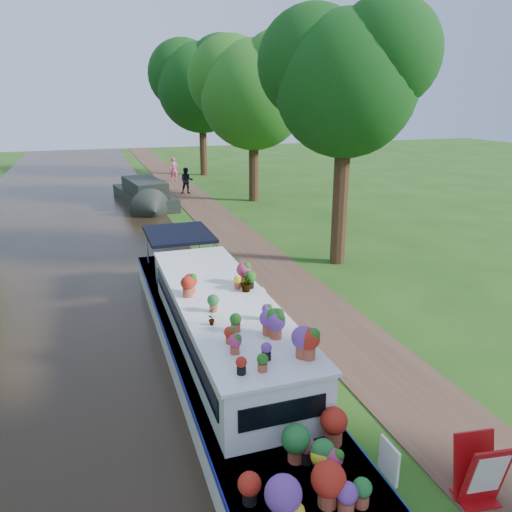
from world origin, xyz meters
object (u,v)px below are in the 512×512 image
Objects in this scene: second_boat at (145,195)px; sandwich_board at (480,474)px; pedestrian_dark at (187,181)px; pedestrian_pink at (174,169)px; plant_boat at (224,341)px.

second_boat is 23.86m from sandwich_board.
pedestrian_dark is at bearing 33.39° from second_boat.
pedestrian_dark is (-0.08, -5.23, -0.05)m from pedestrian_pink.
second_boat is 8.40m from pedestrian_pink.
plant_boat reaches higher than pedestrian_dark.
pedestrian_pink reaches higher than second_boat.
second_boat is 4.50× the size of pedestrian_pink.
sandwich_board is at bearing -59.90° from plant_boat.
pedestrian_dark is (2.91, 2.61, 0.26)m from second_boat.
pedestrian_dark is (3.41, 21.72, -0.01)m from plant_boat.
second_boat is (0.50, 19.11, -0.27)m from plant_boat.
plant_boat reaches higher than pedestrian_pink.
plant_boat is 7.86× the size of pedestrian_pink.
sandwich_board is at bearing -81.50° from pedestrian_dark.
pedestrian_dark is at bearing 81.09° from plant_boat.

